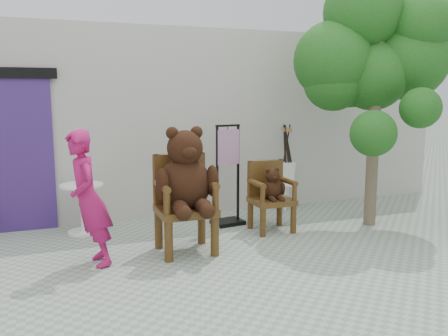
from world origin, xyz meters
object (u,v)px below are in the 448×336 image
(chair_small, at_px, (270,191))
(cafe_table, at_px, (82,203))
(display_stand, at_px, (228,186))
(person, at_px, (89,199))
(chair_big, at_px, (185,183))
(stool_bucket, at_px, (287,172))
(tree, at_px, (370,57))

(chair_small, relative_size, cafe_table, 1.42)
(cafe_table, relative_size, display_stand, 0.47)
(chair_small, xyz_separation_m, person, (-2.58, -0.57, 0.21))
(chair_big, distance_m, cafe_table, 1.79)
(stool_bucket, relative_size, tree, 0.39)
(chair_big, distance_m, person, 1.16)
(person, distance_m, stool_bucket, 3.75)
(chair_big, xyz_separation_m, stool_bucket, (2.23, 1.52, -0.24))
(display_stand, bearing_deg, tree, -24.96)
(chair_big, bearing_deg, cafe_table, 131.15)
(cafe_table, height_order, tree, tree)
(chair_big, relative_size, stool_bucket, 1.08)
(person, relative_size, display_stand, 1.04)
(person, xyz_separation_m, tree, (4.13, 0.48, 1.71))
(chair_big, height_order, person, chair_big)
(tree, bearing_deg, stool_bucket, 123.77)
(chair_small, relative_size, stool_bucket, 0.69)
(cafe_table, bearing_deg, person, -90.69)
(cafe_table, distance_m, tree, 4.69)
(person, height_order, cafe_table, person)
(tree, bearing_deg, person, -173.42)
(cafe_table, distance_m, display_stand, 2.12)
(tree, bearing_deg, chair_big, -172.29)
(display_stand, height_order, tree, tree)
(stool_bucket, bearing_deg, tree, -56.23)
(display_stand, bearing_deg, chair_small, -55.60)
(stool_bucket, bearing_deg, person, -154.85)
(chair_big, distance_m, display_stand, 1.41)
(display_stand, relative_size, tree, 0.41)
(chair_big, xyz_separation_m, cafe_table, (-1.14, 1.31, -0.44))
(stool_bucket, xyz_separation_m, tree, (0.74, -1.11, 1.86))
(display_stand, bearing_deg, stool_bucket, 13.50)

